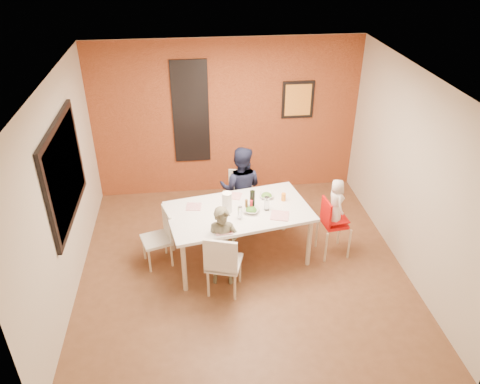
{
  "coord_description": "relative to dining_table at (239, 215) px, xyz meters",
  "views": [
    {
      "loc": [
        -0.63,
        -5.17,
        4.29
      ],
      "look_at": [
        0.0,
        0.3,
        1.05
      ],
      "focal_mm": 35.0,
      "sensor_mm": 36.0,
      "label": 1
    }
  ],
  "objects": [
    {
      "name": "glassblock_surround",
      "position": [
        -0.57,
        2.0,
        0.76
      ],
      "size": [
        0.6,
        0.03,
        1.76
      ],
      "primitive_type": "cube",
      "color": "black",
      "rests_on": "wall_back"
    },
    {
      "name": "plate_far_mid",
      "position": [
        -0.03,
        0.38,
        0.08
      ],
      "size": [
        0.25,
        0.25,
        0.01
      ],
      "primitive_type": "cube",
      "rotation": [
        0.0,
        0.0,
        -0.33
      ],
      "color": "white",
      "rests_on": "dining_table"
    },
    {
      "name": "wall_front",
      "position": [
        0.03,
        -2.46,
        0.61
      ],
      "size": [
        4.5,
        0.02,
        2.7
      ],
      "primitive_type": "cube",
      "color": "beige",
      "rests_on": "ground"
    },
    {
      "name": "picture_window_pane",
      "position": [
        -2.18,
        -0.01,
        0.81
      ],
      "size": [
        0.02,
        1.55,
        1.15
      ],
      "primitive_type": "cube",
      "color": "black",
      "rests_on": "wall_left"
    },
    {
      "name": "plate_far_left",
      "position": [
        -0.61,
        0.16,
        0.08
      ],
      "size": [
        0.23,
        0.23,
        0.01
      ],
      "primitive_type": "cube",
      "rotation": [
        0.0,
        0.0,
        -0.12
      ],
      "color": "white",
      "rests_on": "dining_table"
    },
    {
      "name": "chair_near",
      "position": [
        -0.29,
        -0.73,
        -0.22
      ],
      "size": [
        0.54,
        0.54,
        0.93
      ],
      "rotation": [
        0.0,
        0.0,
        2.84
      ],
      "color": "silver",
      "rests_on": "ground"
    },
    {
      "name": "wine_bottle",
      "position": [
        0.19,
        0.04,
        0.21
      ],
      "size": [
        0.07,
        0.07,
        0.27
      ],
      "primitive_type": "cylinder",
      "color": "black",
      "rests_on": "dining_table"
    },
    {
      "name": "plate_near_left",
      "position": [
        -0.25,
        -0.46,
        0.08
      ],
      "size": [
        0.22,
        0.22,
        0.01
      ],
      "primitive_type": "cube",
      "rotation": [
        0.0,
        0.0,
        0.03
      ],
      "color": "white",
      "rests_on": "dining_table"
    },
    {
      "name": "child_far",
      "position": [
        0.12,
        0.79,
        -0.05
      ],
      "size": [
        0.78,
        0.68,
        1.38
      ],
      "primitive_type": "imported",
      "rotation": [
        0.0,
        0.0,
        2.88
      ],
      "color": "black",
      "rests_on": "ground"
    },
    {
      "name": "wall_back",
      "position": [
        0.03,
        2.04,
        0.61
      ],
      "size": [
        4.5,
        0.02,
        2.7
      ],
      "primitive_type": "cube",
      "color": "beige",
      "rests_on": "ground"
    },
    {
      "name": "wall_right",
      "position": [
        2.28,
        -0.21,
        0.61
      ],
      "size": [
        0.02,
        4.5,
        2.7
      ],
      "primitive_type": "cube",
      "color": "beige",
      "rests_on": "ground"
    },
    {
      "name": "condiment_brown",
      "position": [
        0.11,
        0.02,
        0.15
      ],
      "size": [
        0.04,
        0.04,
        0.15
      ],
      "primitive_type": "cylinder",
      "color": "brown",
      "rests_on": "dining_table"
    },
    {
      "name": "salad_bowl_a",
      "position": [
        0.16,
        -0.06,
        0.1
      ],
      "size": [
        0.28,
        0.28,
        0.05
      ],
      "primitive_type": "imported",
      "rotation": [
        0.0,
        0.0,
        -0.34
      ],
      "color": "white",
      "rests_on": "dining_table"
    },
    {
      "name": "high_chair",
      "position": [
        1.33,
        -0.05,
        -0.19
      ],
      "size": [
        0.43,
        0.43,
        0.92
      ],
      "rotation": [
        0.0,
        0.0,
        1.69
      ],
      "color": "red",
      "rests_on": "ground"
    },
    {
      "name": "brick_accent_wall",
      "position": [
        0.03,
        2.02,
        0.61
      ],
      "size": [
        4.5,
        0.02,
        2.7
      ],
      "primitive_type": "cube",
      "color": "maroon",
      "rests_on": "ground"
    },
    {
      "name": "picture_window_frame",
      "position": [
        -2.19,
        -0.01,
        0.81
      ],
      "size": [
        0.05,
        1.7,
        1.3
      ],
      "primitive_type": "cube",
      "color": "black",
      "rests_on": "wall_left"
    },
    {
      "name": "glassblock_strip",
      "position": [
        -0.57,
        2.0,
        0.76
      ],
      "size": [
        0.55,
        0.03,
        1.7
      ],
      "primitive_type": "cube",
      "color": "silver",
      "rests_on": "wall_back"
    },
    {
      "name": "salad_bowl_b",
      "position": [
        0.44,
        0.3,
        0.1
      ],
      "size": [
        0.21,
        0.21,
        0.05
      ],
      "primitive_type": "imported",
      "rotation": [
        0.0,
        0.0,
        -0.06
      ],
      "color": "silver",
      "rests_on": "dining_table"
    },
    {
      "name": "wine_glass_a",
      "position": [
        -0.01,
        -0.2,
        0.16
      ],
      "size": [
        0.06,
        0.06,
        0.18
      ],
      "primitive_type": "cylinder",
      "color": "silver",
      "rests_on": "dining_table"
    },
    {
      "name": "chair_far",
      "position": [
        0.14,
        1.02,
        -0.27
      ],
      "size": [
        0.46,
        0.46,
        0.84
      ],
      "rotation": [
        0.0,
        0.0,
        -0.22
      ],
      "color": "white",
      "rests_on": "ground"
    },
    {
      "name": "paper_towel_roll",
      "position": [
        -0.16,
        -0.02,
        0.22
      ],
      "size": [
        0.13,
        0.13,
        0.3
      ],
      "primitive_type": "cylinder",
      "color": "white",
      "rests_on": "dining_table"
    },
    {
      "name": "sippy_cup",
      "position": [
        0.66,
        0.19,
        0.13
      ],
      "size": [
        0.07,
        0.07,
        0.11
      ],
      "primitive_type": "cylinder",
      "color": "orange",
      "rests_on": "dining_table"
    },
    {
      "name": "art_print_canvas",
      "position": [
        1.23,
        1.98,
        0.91
      ],
      "size": [
        0.44,
        0.01,
        0.54
      ],
      "primitive_type": "cube",
      "color": "gold",
      "rests_on": "wall_back"
    },
    {
      "name": "ground",
      "position": [
        0.03,
        -0.21,
        -0.74
      ],
      "size": [
        4.5,
        4.5,
        0.0
      ],
      "primitive_type": "plane",
      "color": "brown",
      "rests_on": "ground"
    },
    {
      "name": "child_near",
      "position": [
        -0.27,
        -0.49,
        -0.16
      ],
      "size": [
        0.45,
        0.32,
        1.16
      ],
      "primitive_type": "imported",
      "rotation": [
        0.0,
        0.0,
        -0.1
      ],
      "color": "brown",
      "rests_on": "ground"
    },
    {
      "name": "chair_left",
      "position": [
        -1.09,
        0.03,
        -0.27
      ],
      "size": [
        0.49,
        0.49,
        0.84
      ],
      "rotation": [
        0.0,
        0.0,
        5.01
      ],
      "color": "white",
      "rests_on": "ground"
    },
    {
      "name": "wall_left",
      "position": [
        -2.22,
        -0.21,
        0.61
      ],
      "size": [
        0.02,
        4.5,
        2.7
      ],
      "primitive_type": "cube",
      "color": "beige",
      "rests_on": "ground"
    },
    {
      "name": "toddler",
      "position": [
        1.35,
        -0.05,
        0.14
      ],
      "size": [
        0.26,
        0.36,
        0.68
      ],
      "primitive_type": "imported",
      "rotation": [
        0.0,
        0.0,
        1.7
      ],
      "color": "white",
      "rests_on": "high_chair"
    },
    {
      "name": "condiment_green",
      "position": [
        0.12,
        0.05,
        0.13
      ],
      "size": [
        0.03,
        0.03,
        0.13
      ],
      "primitive_type": "cylinder",
      "color": "#2F7627",
      "rests_on": "dining_table"
    },
    {
      "name": "wine_glass_b",
      "position": [
        0.38,
        -0.03,
        0.17
      ],
      "size": [
        0.07,
        0.07,
        0.2
      ],
      "primitive_type": "cylinder",
      "color": "silver",
      "rests_on": "dining_table"
    },
    {
      "name": "ceiling",
      "position": [
        0.03,
        -0.21,
        1.96
      ],
      "size": [
        4.5,
        4.5,
        0.02
      ],
      "primitive_type": "cube",
      "color": "silver",
      "rests_on": "wall_back"
    },
    {
      "name": "plate_near_right",
      "position": [
        0.53,
        -0.21,
        0.08
      ],
      "size": [
        0.3,
        0.3,
        0.01
      ],
      "primitive_type": "cube",
      "rotation": [
        0.0,
        0.0,
        -0.28
      ],
      "color": "white",
      "rests_on": "dining_table"
    },
    {
      "name": "dining_table",
      "position": [
        0.0,
        0.0,
        0.0
      ],
      "size": [
        2.11,
        1.43,
        0.81
      ],
      "rotation": [
        0.0,
        0.0,
        0.19
      ],
      "color": "white",
      "rests_on": "ground"
    },
    {
      "name": "condiment_red",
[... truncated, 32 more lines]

